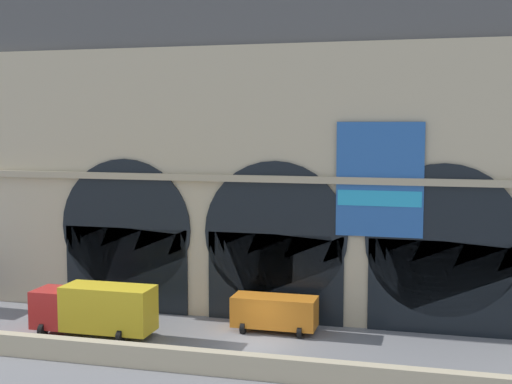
% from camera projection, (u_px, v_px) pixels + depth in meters
% --- Properties ---
extents(ground_plane, '(200.00, 200.00, 0.00)m').
position_uv_depth(ground_plane, '(255.00, 345.00, 39.88)').
color(ground_plane, slate).
extents(quay_parapet_wall, '(90.00, 0.70, 1.22)m').
position_uv_depth(quay_parapet_wall, '(230.00, 364.00, 34.99)').
color(quay_parapet_wall, '#BCAD8C').
rests_on(quay_parapet_wall, ground).
extents(station_building, '(43.81, 4.43, 22.67)m').
position_uv_depth(station_building, '(283.00, 153.00, 45.56)').
color(station_building, '#BCAD8C').
rests_on(station_building, ground).
extents(box_truck_midwest, '(7.50, 2.91, 3.12)m').
position_uv_depth(box_truck_midwest, '(95.00, 308.00, 41.53)').
color(box_truck_midwest, red).
rests_on(box_truck_midwest, ground).
extents(van_center, '(5.20, 2.48, 2.20)m').
position_uv_depth(van_center, '(275.00, 312.00, 42.43)').
color(van_center, orange).
rests_on(van_center, ground).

